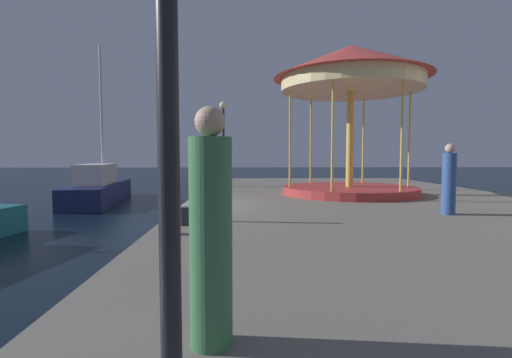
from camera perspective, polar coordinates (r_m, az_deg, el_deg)
ground_plane at (r=11.70m, az=-11.34°, el=-7.88°), size 120.00×120.00×0.00m
quay_dock at (r=12.20m, az=18.34°, el=-5.61°), size 12.20×26.45×0.80m
sailboat_navy at (r=19.92m, az=-22.94°, el=-1.25°), size 2.82×7.57×7.89m
carousel at (r=15.23m, az=14.35°, el=14.09°), size 5.99×5.99×5.74m
lamp_post_mid_promenade at (r=17.99m, az=-5.03°, el=7.74°), size 0.36×0.36×4.08m
bollard_north at (r=8.29m, az=-10.98°, el=-5.60°), size 0.24×0.24×0.40m
bollard_south at (r=7.43m, az=-13.06°, el=-6.71°), size 0.24×0.24×0.40m
person_by_the_water at (r=3.00m, az=-6.94°, el=-8.46°), size 0.34×0.34×1.91m
person_mid_promenade at (r=10.77m, az=27.46°, el=-0.32°), size 0.34×0.34×1.82m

